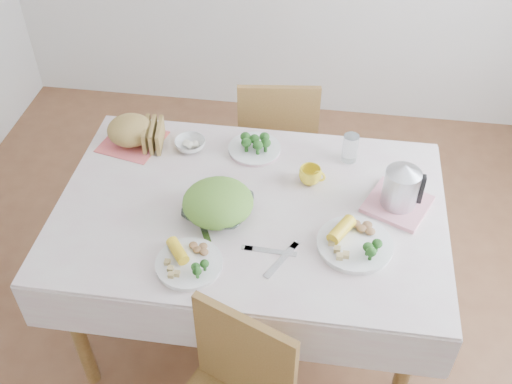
# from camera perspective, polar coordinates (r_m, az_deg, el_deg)

# --- Properties ---
(floor) EXTENTS (3.60, 3.60, 0.00)m
(floor) POSITION_cam_1_polar(r_m,az_deg,el_deg) (2.90, -0.46, -12.21)
(floor) COLOR brown
(floor) RESTS_ON ground
(dining_table) EXTENTS (1.40, 0.90, 0.75)m
(dining_table) POSITION_cam_1_polar(r_m,az_deg,el_deg) (2.61, -0.50, -7.47)
(dining_table) COLOR brown
(dining_table) RESTS_ON floor
(tablecloth) EXTENTS (1.50, 1.00, 0.01)m
(tablecloth) POSITION_cam_1_polar(r_m,az_deg,el_deg) (2.33, -0.56, -1.44)
(tablecloth) COLOR beige
(tablecloth) RESTS_ON dining_table
(chair_far) EXTENTS (0.45, 0.45, 0.89)m
(chair_far) POSITION_cam_1_polar(r_m,az_deg,el_deg) (3.14, 2.02, 5.22)
(chair_far) COLOR brown
(chair_far) RESTS_ON floor
(salad_bowl) EXTENTS (0.30, 0.30, 0.06)m
(salad_bowl) POSITION_cam_1_polar(r_m,az_deg,el_deg) (2.27, -3.61, -1.62)
(salad_bowl) COLOR white
(salad_bowl) RESTS_ON tablecloth
(dinner_plate_left) EXTENTS (0.30, 0.30, 0.02)m
(dinner_plate_left) POSITION_cam_1_polar(r_m,az_deg,el_deg) (2.12, -6.39, -6.80)
(dinner_plate_left) COLOR white
(dinner_plate_left) RESTS_ON tablecloth
(dinner_plate_right) EXTENTS (0.39, 0.39, 0.02)m
(dinner_plate_right) POSITION_cam_1_polar(r_m,az_deg,el_deg) (2.20, 9.38, -4.96)
(dinner_plate_right) COLOR white
(dinner_plate_right) RESTS_ON tablecloth
(broccoli_plate) EXTENTS (0.29, 0.29, 0.02)m
(broccoli_plate) POSITION_cam_1_polar(r_m,az_deg,el_deg) (2.57, -0.15, 4.11)
(broccoli_plate) COLOR beige
(broccoli_plate) RESTS_ON tablecloth
(napkin) EXTENTS (0.29, 0.29, 0.00)m
(napkin) POSITION_cam_1_polar(r_m,az_deg,el_deg) (2.68, -11.68, 4.72)
(napkin) COLOR #E15E5E
(napkin) RESTS_ON tablecloth
(bread_loaf) EXTENTS (0.24, 0.24, 0.12)m
(bread_loaf) POSITION_cam_1_polar(r_m,az_deg,el_deg) (2.65, -11.84, 5.67)
(bread_loaf) COLOR olive
(bread_loaf) RESTS_ON napkin
(fruit_bowl) EXTENTS (0.17, 0.17, 0.04)m
(fruit_bowl) POSITION_cam_1_polar(r_m,az_deg,el_deg) (2.60, -6.28, 4.54)
(fruit_bowl) COLOR white
(fruit_bowl) RESTS_ON tablecloth
(yellow_mug) EXTENTS (0.11, 0.11, 0.07)m
(yellow_mug) POSITION_cam_1_polar(r_m,az_deg,el_deg) (2.41, 5.18, 1.59)
(yellow_mug) COLOR yellow
(yellow_mug) RESTS_ON tablecloth
(glass_tumbler) EXTENTS (0.08, 0.08, 0.12)m
(glass_tumbler) POSITION_cam_1_polar(r_m,az_deg,el_deg) (2.52, 8.96, 4.22)
(glass_tumbler) COLOR white
(glass_tumbler) RESTS_ON tablecloth
(pink_tray) EXTENTS (0.30, 0.30, 0.02)m
(pink_tray) POSITION_cam_1_polar(r_m,az_deg,el_deg) (2.38, 13.30, -1.14)
(pink_tray) COLOR pink
(pink_tray) RESTS_ON tablecloth
(electric_kettle) EXTENTS (0.17, 0.17, 0.19)m
(electric_kettle) POSITION_cam_1_polar(r_m,az_deg,el_deg) (2.31, 13.74, 0.88)
(electric_kettle) COLOR #B2B5BA
(electric_kettle) RESTS_ON pink_tray
(fork_left) EXTENTS (0.11, 0.19, 0.00)m
(fork_left) POSITION_cam_1_polar(r_m,az_deg,el_deg) (2.23, -4.87, -3.90)
(fork_left) COLOR silver
(fork_left) RESTS_ON tablecloth
(fork_right) EXTENTS (0.11, 0.19, 0.00)m
(fork_right) POSITION_cam_1_polar(r_m,az_deg,el_deg) (2.13, 2.45, -6.47)
(fork_right) COLOR silver
(fork_right) RESTS_ON tablecloth
(knife) EXTENTS (0.19, 0.03, 0.00)m
(knife) POSITION_cam_1_polar(r_m,az_deg,el_deg) (2.16, 1.38, -5.64)
(knife) COLOR silver
(knife) RESTS_ON tablecloth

